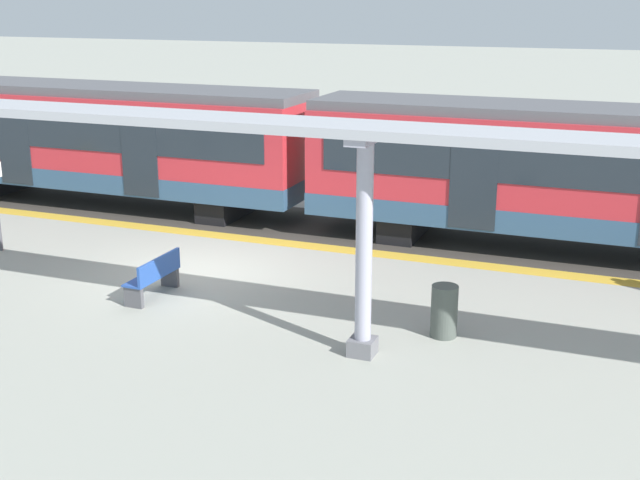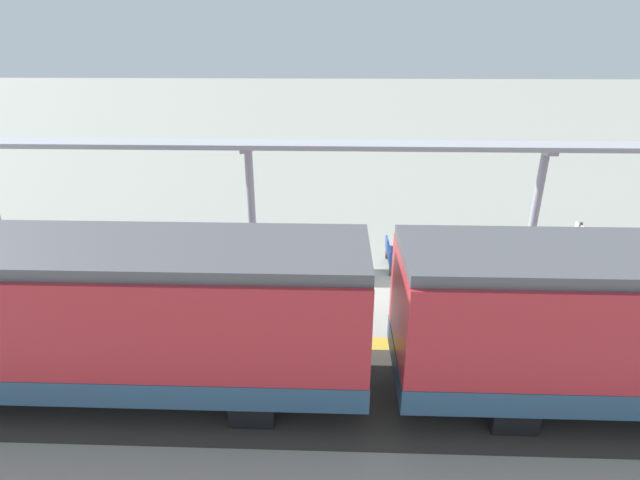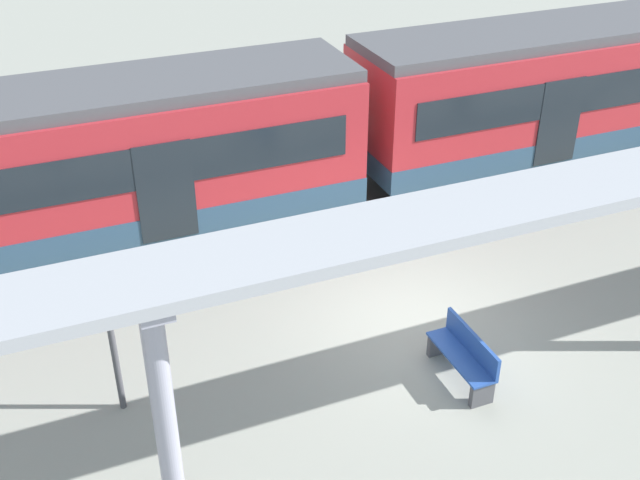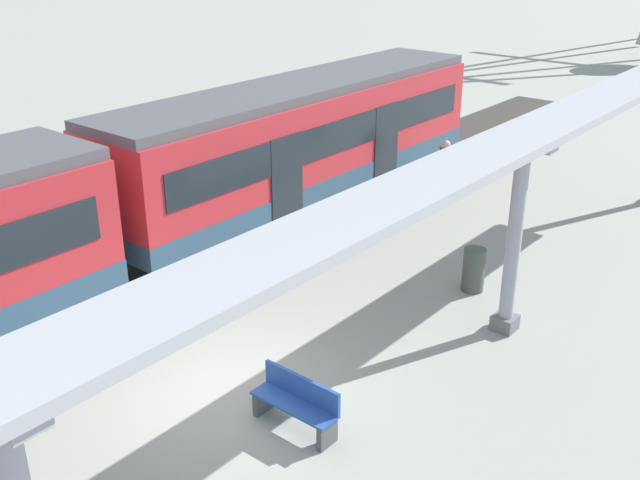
% 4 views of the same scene
% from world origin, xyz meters
% --- Properties ---
extents(ground_plane, '(176.00, 176.00, 0.00)m').
position_xyz_m(ground_plane, '(0.00, 0.00, 0.00)').
color(ground_plane, '#989A8F').
extents(tactile_edge_strip, '(0.53, 36.96, 0.01)m').
position_xyz_m(tactile_edge_strip, '(-2.91, 0.00, 0.00)').
color(tactile_edge_strip, gold).
rests_on(tactile_edge_strip, ground).
extents(trackbed, '(3.20, 48.96, 0.01)m').
position_xyz_m(trackbed, '(-4.77, 0.00, 0.00)').
color(trackbed, '#38332D').
rests_on(trackbed, ground).
extents(train_near_carriage, '(2.65, 12.62, 3.48)m').
position_xyz_m(train_near_carriage, '(-4.77, -5.64, 1.83)').
color(train_near_carriage, '#BB2931').
rests_on(train_near_carriage, ground).
extents(train_far_carriage, '(2.65, 12.62, 3.48)m').
position_xyz_m(train_far_carriage, '(-4.77, 7.56, 1.83)').
color(train_far_carriage, '#BB2931').
rests_on(train_far_carriage, ground).
extents(canopy_pillar_third, '(1.10, 0.44, 3.80)m').
position_xyz_m(canopy_pillar_third, '(2.72, 4.88, 1.93)').
color(canopy_pillar_third, slate).
rests_on(canopy_pillar_third, ground).
extents(canopy_beam, '(1.20, 29.36, 0.16)m').
position_xyz_m(canopy_beam, '(2.72, -0.10, 3.88)').
color(canopy_beam, '#A8AAB2').
rests_on(canopy_beam, canopy_pillar_nearest).
extents(bench_mid_platform, '(1.50, 0.45, 0.86)m').
position_xyz_m(bench_mid_platform, '(1.57, 0.04, 0.44)').
color(bench_mid_platform, '#254A9B').
rests_on(bench_mid_platform, ground).
extents(trash_bin, '(0.48, 0.48, 0.96)m').
position_xyz_m(trash_bin, '(1.41, 5.99, 0.48)').
color(trash_bin, '#464E48').
rests_on(trash_bin, ground).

